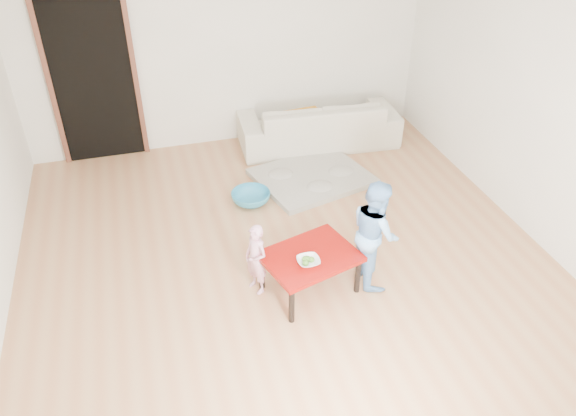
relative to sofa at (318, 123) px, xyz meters
name	(u,v)px	position (x,y,z in m)	size (l,w,h in m)	color
floor	(282,251)	(-1.06, -2.05, -0.30)	(5.00, 5.00, 0.01)	#B2764C
back_wall	(226,42)	(-1.06, 0.45, 1.00)	(5.00, 0.02, 2.60)	white
right_wall	(533,100)	(1.44, -2.05, 1.00)	(0.02, 5.00, 2.60)	white
doorway	(93,78)	(-2.66, 0.43, 0.73)	(1.02, 0.08, 2.11)	brown
sofa	(318,123)	(0.00, 0.00, 0.00)	(2.03, 0.79, 0.59)	beige
cushion	(305,119)	(-0.23, -0.14, 0.15)	(0.44, 0.39, 0.12)	orange
red_table	(310,272)	(-0.97, -2.64, -0.10)	(0.79, 0.60, 0.40)	maroon
bowl	(308,261)	(-1.02, -2.74, 0.12)	(0.19, 0.19, 0.05)	white
broccoli	(308,261)	(-1.02, -2.74, 0.13)	(0.12, 0.12, 0.06)	#2D5919
child_pink	(256,259)	(-1.42, -2.51, 0.05)	(0.25, 0.16, 0.69)	#CF5E90
child_blue	(375,232)	(-0.37, -2.64, 0.22)	(0.50, 0.39, 1.03)	#65ACEA
basin	(251,198)	(-1.16, -1.13, -0.23)	(0.43, 0.43, 0.13)	teal
blanket	(312,177)	(-0.35, -0.84, -0.26)	(1.24, 1.03, 0.06)	#A7A593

